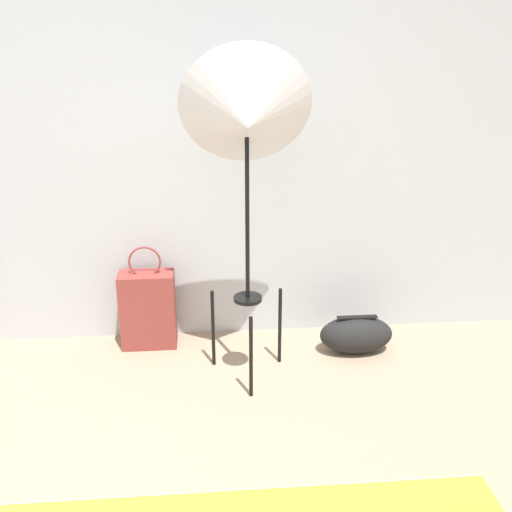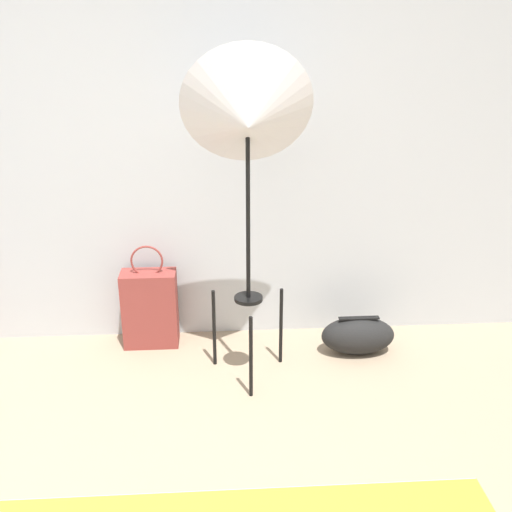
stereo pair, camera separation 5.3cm
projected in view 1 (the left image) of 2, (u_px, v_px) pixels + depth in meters
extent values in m
cube|color=#B7BCC1|center=(160.00, 125.00, 3.33)|extent=(8.00, 0.05, 2.60)
cylinder|color=black|center=(251.00, 357.00, 3.06)|extent=(0.02, 0.02, 0.46)
cylinder|color=black|center=(213.00, 329.00, 3.35)|extent=(0.02, 0.02, 0.46)
cylinder|color=black|center=(280.00, 326.00, 3.38)|extent=(0.02, 0.02, 0.46)
cylinder|color=black|center=(248.00, 298.00, 3.18)|extent=(0.15, 0.15, 0.02)
cylinder|color=black|center=(247.00, 213.00, 3.01)|extent=(0.02, 0.02, 0.95)
cone|color=silver|center=(247.00, 116.00, 2.84)|extent=(0.66, 0.45, 0.68)
cube|color=brown|center=(148.00, 310.00, 3.56)|extent=(0.32, 0.17, 0.47)
torus|color=brown|center=(145.00, 262.00, 3.45)|extent=(0.19, 0.01, 0.19)
ellipsoid|color=black|center=(356.00, 335.00, 3.53)|extent=(0.43, 0.22, 0.22)
cube|color=black|center=(357.00, 317.00, 3.49)|extent=(0.24, 0.04, 0.01)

